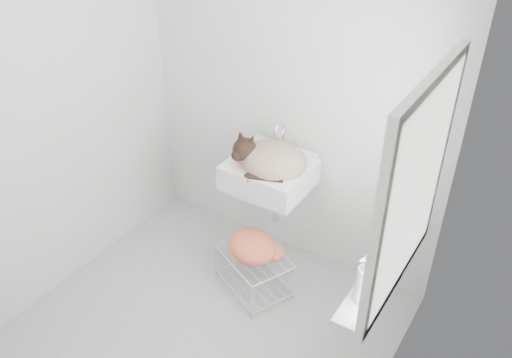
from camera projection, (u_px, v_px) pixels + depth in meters
The scene contains 15 objects.
floor at pixel (206, 326), 3.41m from camera, with size 2.20×2.00×0.02m, color #B1B1B1.
back_wall at pixel (290, 93), 3.42m from camera, with size 2.20×0.02×2.50m, color white.
right_wall at pixel (400, 235), 2.22m from camera, with size 0.02×2.00×2.50m, color white.
left_wall at pixel (52, 109), 3.21m from camera, with size 0.02×2.00×2.50m, color white.
window_glass at pixel (416, 191), 2.31m from camera, with size 0.01×0.80×1.00m, color white.
window_frame at pixel (412, 190), 2.32m from camera, with size 0.04×0.90×1.10m, color white.
windowsill at pixel (384, 272), 2.63m from camera, with size 0.16×0.88×0.04m, color white.
sink at pixel (269, 164), 3.45m from camera, with size 0.53×0.46×0.21m, color white.
faucet at pixel (284, 134), 3.50m from camera, with size 0.19×0.14×0.19m, color silver, non-canonical shape.
cat at pixel (270, 160), 3.41m from camera, with size 0.48×0.40×0.29m.
wire_rack at pixel (254, 270), 3.62m from camera, with size 0.48×0.34×0.29m, color silver.
towel at pixel (252, 252), 3.52m from camera, with size 0.37×0.26×0.15m, color gold.
bottle_a at pixel (363, 299), 2.45m from camera, with size 0.09×0.09×0.22m, color silver.
bottle_b at pixel (375, 279), 2.56m from camera, with size 0.10×0.10×0.22m, color teal.
bottle_c at pixel (395, 248), 2.75m from camera, with size 0.12×0.12×0.16m, color #ADBABE.
Camera 1 is at (1.53, -1.77, 2.67)m, focal length 37.10 mm.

